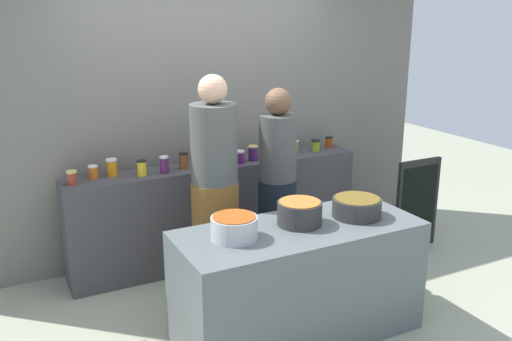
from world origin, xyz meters
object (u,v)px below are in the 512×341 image
preserve_jar_7 (225,158)px  preserve_jar_10 (263,152)px  preserve_jar_11 (282,148)px  cook_in_cap (277,194)px  preserve_jar_12 (295,147)px  preserve_jar_14 (329,142)px  preserve_jar_5 (183,161)px  cooking_pot_center (300,213)px  preserve_jar_9 (253,153)px  preserve_jar_1 (93,172)px  preserve_jar_3 (142,168)px  chalkboard_sign (417,204)px  preserve_jar_6 (208,161)px  cooking_pot_left (234,228)px  preserve_jar_8 (240,157)px  cooking_pot_right (357,207)px  preserve_jar_4 (164,165)px  preserve_jar_2 (112,167)px  preserve_jar_0 (72,178)px  cook_with_tongs (215,202)px  preserve_jar_13 (316,145)px

preserve_jar_7 → preserve_jar_10: 0.40m
preserve_jar_11 → cook_in_cap: size_ratio=0.06×
preserve_jar_12 → preserve_jar_14: 0.43m
preserve_jar_5 → cooking_pot_center: preserve_jar_5 is taller
preserve_jar_7 → preserve_jar_9: 0.29m
preserve_jar_1 → preserve_jar_3: (0.37, -0.10, 0.01)m
preserve_jar_11 → preserve_jar_14: bearing=0.6°
preserve_jar_9 → chalkboard_sign: preserve_jar_9 is taller
preserve_jar_6 → cooking_pot_left: preserve_jar_6 is taller
preserve_jar_10 → cooking_pot_left: 1.64m
preserve_jar_7 → preserve_jar_8: preserve_jar_7 is taller
preserve_jar_1 → cooking_pot_center: size_ratio=0.35×
preserve_jar_12 → cooking_pot_right: 1.47m
preserve_jar_9 → cook_in_cap: size_ratio=0.08×
preserve_jar_5 → preserve_jar_14: bearing=2.8°
preserve_jar_4 → preserve_jar_7: size_ratio=1.20×
preserve_jar_5 → preserve_jar_7: size_ratio=1.17×
preserve_jar_2 → cooking_pot_center: bearing=-56.3°
preserve_jar_0 → preserve_jar_3: 0.56m
cooking_pot_center → cooking_pot_right: cooking_pot_center is taller
preserve_jar_4 → cooking_pot_right: bearing=-54.2°
preserve_jar_1 → cooking_pot_right: preserve_jar_1 is taller
preserve_jar_10 → cook_in_cap: cook_in_cap is taller
preserve_jar_14 → cooking_pot_right: size_ratio=0.31×
preserve_jar_0 → preserve_jar_7: 1.30m
preserve_jar_2 → preserve_jar_6: (0.79, -0.13, -0.01)m
preserve_jar_8 → preserve_jar_9: bearing=9.8°
preserve_jar_0 → cook_with_tongs: size_ratio=0.06×
preserve_jar_14 → preserve_jar_13: bearing=-162.0°
preserve_jar_4 → chalkboard_sign: preserve_jar_4 is taller
cook_with_tongs → preserve_jar_9: bearing=43.9°
preserve_jar_3 → preserve_jar_13: preserve_jar_3 is taller
preserve_jar_3 → preserve_jar_4: preserve_jar_4 is taller
preserve_jar_3 → preserve_jar_14: preserve_jar_3 is taller
preserve_jar_2 → preserve_jar_6: size_ratio=1.20×
preserve_jar_0 → preserve_jar_3: size_ratio=0.86×
chalkboard_sign → preserve_jar_4: bearing=166.1°
preserve_jar_0 → preserve_jar_11: size_ratio=1.11×
preserve_jar_4 → preserve_jar_8: preserve_jar_4 is taller
preserve_jar_11 → cook_in_cap: bearing=-122.5°
preserve_jar_1 → preserve_jar_8: 1.26m
chalkboard_sign → cooking_pot_center: bearing=-157.8°
preserve_jar_7 → cook_with_tongs: size_ratio=0.07×
cooking_pot_left → preserve_jar_0: bearing=120.2°
preserve_jar_4 → preserve_jar_5: preserve_jar_4 is taller
preserve_jar_6 → cook_with_tongs: cook_with_tongs is taller
preserve_jar_9 → cooking_pot_right: preserve_jar_9 is taller
preserve_jar_14 → cooking_pot_right: (-0.77, -1.48, -0.08)m
preserve_jar_10 → cook_with_tongs: size_ratio=0.07×
cooking_pot_right → cook_with_tongs: size_ratio=0.19×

